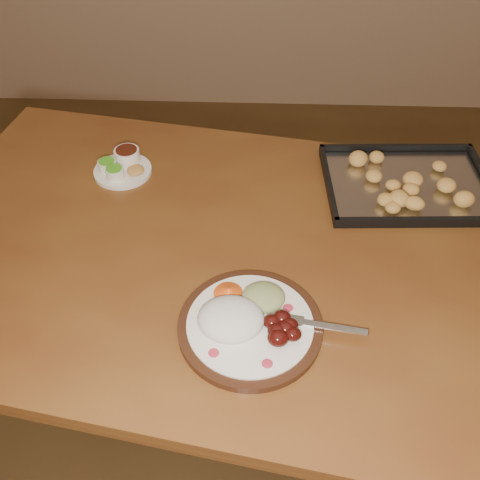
{
  "coord_description": "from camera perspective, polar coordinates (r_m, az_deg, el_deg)",
  "views": [
    {
      "loc": [
        -0.1,
        -0.74,
        1.59
      ],
      "look_at": [
        -0.13,
        0.09,
        0.77
      ],
      "focal_mm": 40.0,
      "sensor_mm": 36.0,
      "label": 1
    }
  ],
  "objects": [
    {
      "name": "condiment_saucer",
      "position": [
        1.4,
        -12.46,
        7.72
      ],
      "size": [
        0.15,
        0.15,
        0.05
      ],
      "rotation": [
        0.0,
        0.0,
        -0.54
      ],
      "color": "white",
      "rests_on": "dining_table"
    },
    {
      "name": "ground",
      "position": [
        1.75,
        4.49,
        -20.6
      ],
      "size": [
        4.0,
        4.0,
        0.0
      ],
      "primitive_type": "plane",
      "color": "#543D1C",
      "rests_on": "ground"
    },
    {
      "name": "baking_tray",
      "position": [
        1.39,
        17.43,
        5.85
      ],
      "size": [
        0.42,
        0.32,
        0.04
      ],
      "rotation": [
        0.0,
        0.0,
        0.05
      ],
      "color": "black",
      "rests_on": "dining_table"
    },
    {
      "name": "dining_table",
      "position": [
        1.24,
        -0.02,
        -4.04
      ],
      "size": [
        1.63,
        1.14,
        0.75
      ],
      "rotation": [
        0.0,
        0.0,
        -0.17
      ],
      "color": "brown",
      "rests_on": "ground"
    },
    {
      "name": "dinner_plate",
      "position": [
        1.02,
        0.83,
        -8.63
      ],
      "size": [
        0.36,
        0.27,
        0.06
      ],
      "rotation": [
        0.0,
        0.0,
        -0.03
      ],
      "color": "#32190E",
      "rests_on": "dining_table"
    }
  ]
}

